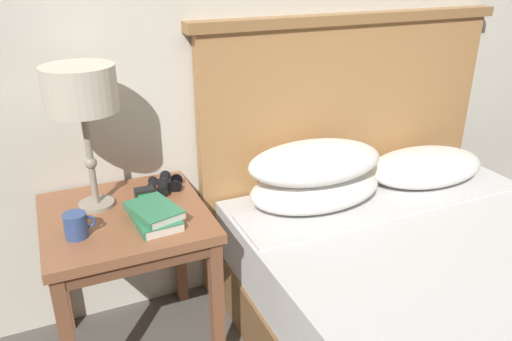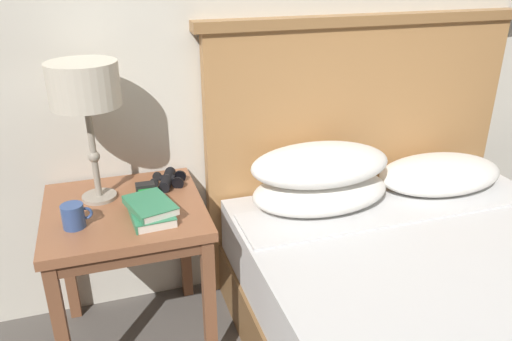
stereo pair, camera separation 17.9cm
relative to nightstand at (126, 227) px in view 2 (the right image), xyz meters
name	(u,v)px [view 2 (the right image)]	position (x,y,z in m)	size (l,w,h in m)	color
wall_back	(267,6)	(0.67, 0.33, 0.75)	(8.00, 0.06, 2.60)	beige
nightstand	(126,227)	(0.00, 0.00, 0.00)	(0.58, 0.58, 0.64)	brown
bed	(451,307)	(1.11, -0.52, -0.25)	(1.55, 1.83, 1.26)	brown
table_lamp	(84,89)	(-0.08, 0.10, 0.51)	(0.25, 0.25, 0.52)	gray
book_on_nightstand	(151,213)	(0.09, -0.12, 0.10)	(0.16, 0.22, 0.03)	silver
book_stacked_on_top	(150,205)	(0.09, -0.11, 0.13)	(0.19, 0.23, 0.03)	silver
binoculars_pair	(168,179)	(0.19, 0.14, 0.11)	(0.15, 0.16, 0.05)	black
coffee_mug	(74,216)	(-0.17, -0.10, 0.13)	(0.10, 0.08, 0.08)	#334C84
alarm_clock	(146,191)	(0.09, 0.05, 0.12)	(0.07, 0.05, 0.06)	black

